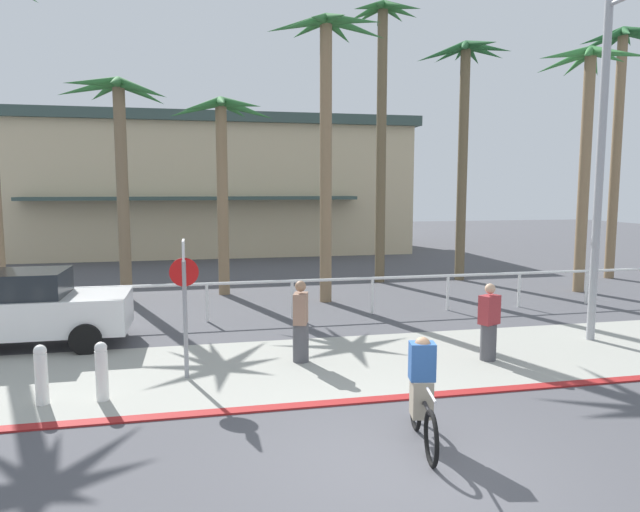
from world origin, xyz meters
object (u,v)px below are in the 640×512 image
(palm_tree_1, at_px, (119,130))
(palm_tree_7, at_px, (619,92))
(palm_tree_5, at_px, (464,101))
(pedestrian_0, at_px, (489,326))
(cyclist_black_0, at_px, (422,393))
(streetlight_curb, at_px, (608,151))
(pedestrian_1, at_px, (301,325))
(stop_sign_bike_lane, at_px, (184,289))
(palm_tree_4, at_px, (382,80))
(car_white_1, at_px, (21,308))
(bollard_0, at_px, (41,374))
(palm_tree_6, at_px, (587,109))
(palm_tree_3, at_px, (326,85))
(palm_tree_2, at_px, (221,142))
(bollard_2, at_px, (102,371))

(palm_tree_1, distance_m, palm_tree_7, 17.98)
(palm_tree_5, xyz_separation_m, pedestrian_0, (-4.02, -9.66, -5.95))
(cyclist_black_0, bearing_deg, pedestrian_0, 49.66)
(palm_tree_1, bearing_deg, streetlight_curb, -34.08)
(palm_tree_7, height_order, pedestrian_1, palm_tree_7)
(stop_sign_bike_lane, relative_size, palm_tree_5, 0.29)
(stop_sign_bike_lane, xyz_separation_m, palm_tree_1, (-1.97, 8.03, 3.56))
(palm_tree_4, relative_size, cyclist_black_0, 5.61)
(streetlight_curb, height_order, palm_tree_5, palm_tree_5)
(stop_sign_bike_lane, relative_size, car_white_1, 0.58)
(bollard_0, bearing_deg, stop_sign_bike_lane, 20.52)
(streetlight_curb, height_order, palm_tree_7, palm_tree_7)
(palm_tree_5, xyz_separation_m, pedestrian_1, (-7.75, -8.97, -5.91))
(palm_tree_6, height_order, pedestrian_0, palm_tree_6)
(car_white_1, relative_size, pedestrian_0, 2.77)
(streetlight_curb, relative_size, palm_tree_6, 0.93)
(palm_tree_3, bearing_deg, cyclist_black_0, -95.10)
(palm_tree_4, relative_size, car_white_1, 2.29)
(bollard_0, height_order, palm_tree_4, palm_tree_4)
(bollard_0, height_order, pedestrian_0, pedestrian_0)
(streetlight_curb, bearing_deg, palm_tree_3, 129.68)
(palm_tree_2, bearing_deg, car_white_1, -130.25)
(stop_sign_bike_lane, xyz_separation_m, palm_tree_5, (9.97, 9.51, 5.00))
(palm_tree_3, xyz_separation_m, palm_tree_4, (2.79, 3.21, 0.83))
(bollard_0, xyz_separation_m, palm_tree_6, (15.07, 7.25, 5.54))
(cyclist_black_0, distance_m, pedestrian_1, 4.04)
(palm_tree_6, bearing_deg, bollard_0, -154.30)
(car_white_1, bearing_deg, palm_tree_6, 11.98)
(pedestrian_0, xyz_separation_m, pedestrian_1, (-3.73, 0.69, 0.04))
(palm_tree_1, xyz_separation_m, cyclist_black_0, (5.18, -11.41, -4.54))
(stop_sign_bike_lane, distance_m, pedestrian_0, 6.03)
(bollard_2, xyz_separation_m, streetlight_curb, (10.38, 1.44, 3.76))
(stop_sign_bike_lane, xyz_separation_m, car_white_1, (-3.57, 2.93, -0.81))
(palm_tree_1, distance_m, palm_tree_6, 14.90)
(palm_tree_2, height_order, pedestrian_0, palm_tree_2)
(cyclist_black_0, bearing_deg, palm_tree_6, 45.54)
(palm_tree_6, relative_size, cyclist_black_0, 4.48)
(bollard_2, relative_size, pedestrian_0, 0.63)
(palm_tree_4, bearing_deg, pedestrian_1, -116.84)
(bollard_0, relative_size, palm_tree_6, 0.12)
(palm_tree_4, bearing_deg, bollard_2, -127.76)
(palm_tree_3, distance_m, pedestrian_1, 8.51)
(bollard_2, height_order, palm_tree_1, palm_tree_1)
(palm_tree_6, relative_size, palm_tree_7, 0.85)
(bollard_0, relative_size, palm_tree_1, 0.15)
(palm_tree_1, relative_size, palm_tree_6, 0.85)
(streetlight_curb, xyz_separation_m, palm_tree_1, (-11.02, 7.45, 0.96))
(bollard_2, distance_m, palm_tree_6, 16.85)
(palm_tree_7, relative_size, cyclist_black_0, 5.25)
(palm_tree_7, bearing_deg, bollard_0, -152.05)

